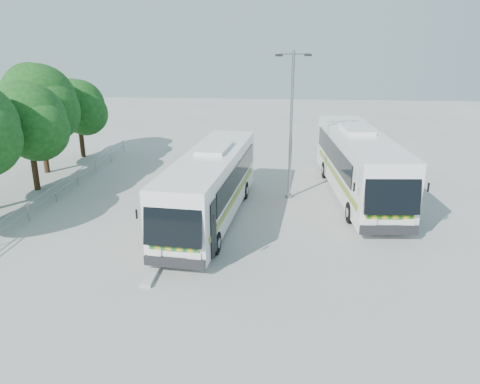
# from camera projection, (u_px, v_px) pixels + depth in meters

# --- Properties ---
(ground) EXTENTS (100.00, 100.00, 0.00)m
(ground) POSITION_uv_depth(u_px,v_px,m) (225.00, 228.00, 22.92)
(ground) COLOR #ABABA6
(ground) RESTS_ON ground
(kerb_divider) EXTENTS (0.40, 16.00, 0.15)m
(kerb_divider) POSITION_uv_depth(u_px,v_px,m) (187.00, 211.00, 24.98)
(kerb_divider) COLOR #B2B2AD
(kerb_divider) RESTS_ON ground
(railing) EXTENTS (0.06, 22.00, 1.00)m
(railing) POSITION_uv_depth(u_px,v_px,m) (63.00, 184.00, 27.28)
(railing) COLOR gray
(railing) RESTS_ON ground
(tree_far_c) EXTENTS (4.97, 4.69, 6.49)m
(tree_far_c) POSITION_uv_depth(u_px,v_px,m) (29.00, 120.00, 27.38)
(tree_far_c) COLOR #382314
(tree_far_c) RESTS_ON ground
(tree_far_d) EXTENTS (5.62, 5.30, 7.33)m
(tree_far_d) POSITION_uv_depth(u_px,v_px,m) (39.00, 102.00, 30.80)
(tree_far_d) COLOR #382314
(tree_far_d) RESTS_ON ground
(tree_far_e) EXTENTS (4.54, 4.28, 5.92)m
(tree_far_e) POSITION_uv_depth(u_px,v_px,m) (79.00, 107.00, 35.29)
(tree_far_e) COLOR #382314
(tree_far_e) RESTS_ON ground
(coach_main) EXTENTS (3.64, 12.51, 3.42)m
(coach_main) POSITION_uv_depth(u_px,v_px,m) (211.00, 184.00, 23.48)
(coach_main) COLOR silver
(coach_main) RESTS_ON ground
(coach_adjacent) EXTENTS (3.67, 13.42, 3.68)m
(coach_adjacent) POSITION_uv_depth(u_px,v_px,m) (358.00, 163.00, 26.93)
(coach_adjacent) COLOR white
(coach_adjacent) RESTS_ON ground
(lamppost) EXTENTS (1.96, 0.85, 8.25)m
(lamppost) POSITION_uv_depth(u_px,v_px,m) (291.00, 120.00, 25.85)
(lamppost) COLOR gray
(lamppost) RESTS_ON ground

